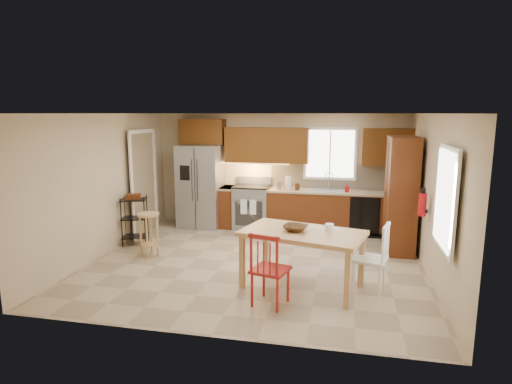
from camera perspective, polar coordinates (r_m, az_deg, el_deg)
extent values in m
plane|color=tan|center=(7.36, -0.03, -9.43)|extent=(5.50, 5.50, 0.00)
cube|color=silver|center=(6.92, -0.03, 10.44)|extent=(5.50, 5.00, 0.02)
cube|color=#CCB793|center=(9.46, 3.11, 2.84)|extent=(5.50, 0.02, 2.50)
cube|color=#CCB793|center=(4.67, -6.41, -5.16)|extent=(5.50, 0.02, 2.50)
cube|color=#CCB793|center=(8.05, -19.54, 0.91)|extent=(0.02, 5.00, 2.50)
cube|color=#CCB793|center=(7.01, 22.54, -0.65)|extent=(0.02, 5.00, 2.50)
cube|color=gray|center=(9.56, -7.38, 0.79)|extent=(0.92, 0.75, 1.82)
cube|color=gray|center=(9.40, -0.55, -2.09)|extent=(0.76, 0.63, 0.92)
cube|color=#572610|center=(9.54, -3.76, -1.98)|extent=(0.30, 0.60, 0.90)
cube|color=#572610|center=(9.20, 10.74, -2.61)|extent=(2.92, 0.60, 0.90)
cube|color=black|center=(8.93, 14.29, -3.16)|extent=(0.60, 0.02, 0.78)
cube|color=beige|center=(9.35, 10.93, 2.11)|extent=(2.92, 0.03, 0.55)
cube|color=#5A330F|center=(9.63, -7.15, 7.99)|extent=(1.00, 0.35, 0.55)
cube|color=#5A330F|center=(9.27, 1.44, 6.27)|extent=(1.80, 0.35, 0.75)
cube|color=#5A330F|center=(9.16, 17.09, 5.76)|extent=(1.00, 0.35, 0.75)
cube|color=white|center=(9.29, 9.85, 5.05)|extent=(1.12, 0.04, 1.12)
cube|color=gray|center=(9.12, 9.63, -0.06)|extent=(0.62, 0.46, 0.16)
cube|color=#FFBF66|center=(9.35, -0.41, 3.87)|extent=(1.60, 0.30, 0.01)
imported|color=#B10C12|center=(9.00, 12.05, 0.59)|extent=(0.09, 0.09, 0.19)
cylinder|color=white|center=(9.12, 4.31, 1.20)|extent=(0.12, 0.12, 0.28)
cylinder|color=gray|center=(9.15, 3.06, 0.93)|extent=(0.11, 0.11, 0.18)
cylinder|color=#462B12|center=(9.07, 5.53, 0.69)|extent=(0.10, 0.10, 0.14)
cube|color=#572610|center=(8.16, 18.74, -0.35)|extent=(0.50, 0.95, 2.10)
cylinder|color=#B10C12|center=(7.16, 21.30, -1.56)|extent=(0.12, 0.12, 0.36)
cube|color=white|center=(5.85, 24.02, -0.83)|extent=(0.04, 1.02, 1.32)
cube|color=#8C7A59|center=(9.17, -14.84, 0.99)|extent=(0.04, 0.95, 2.10)
imported|color=#462B12|center=(6.17, 5.25, -5.23)|extent=(0.42, 0.42, 0.08)
cylinder|color=white|center=(6.23, 9.75, -4.88)|extent=(0.17, 0.17, 0.16)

